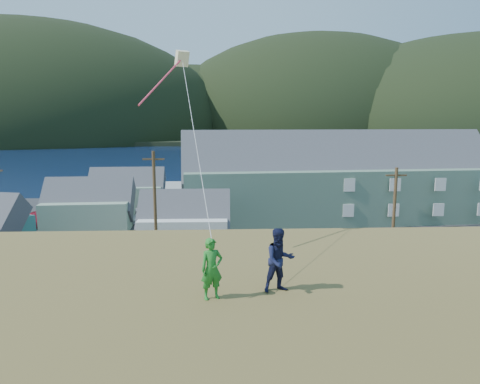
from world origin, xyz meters
name	(u,v)px	position (x,y,z in m)	size (l,w,h in m)	color
ground	(208,282)	(0.00, 0.00, 0.00)	(900.00, 900.00, 0.00)	#0A1638
grass_strip	(207,292)	(0.00, -2.00, 0.05)	(110.00, 8.00, 0.10)	#4C3D19
waterfront_lot	(212,225)	(0.00, 17.00, 0.06)	(72.00, 36.00, 0.12)	#28282B
wharf	(179,190)	(-6.00, 40.00, 0.45)	(26.00, 14.00, 0.90)	gray
far_shore	(220,134)	(0.00, 330.00, 1.00)	(900.00, 320.00, 2.00)	black
far_hills	(269,134)	(35.59, 279.38, 2.00)	(760.00, 265.00, 143.00)	black
lodge	(336,178)	(14.83, 19.96, 4.95)	(37.34, 13.09, 12.89)	slate
shed_palegreen_near	(89,206)	(-13.34, 16.19, 2.58)	(9.71, 6.39, 6.85)	gray
shed_white	(185,222)	(-2.31, 8.24, 2.54)	(8.37, 5.68, 6.62)	silver
shed_palegreen_far	(127,189)	(-11.66, 27.56, 2.57)	(10.16, 5.99, 6.71)	gray
utility_poles	(180,218)	(-2.11, 1.50, 4.51)	(30.20, 0.24, 9.44)	#47331E
parked_cars	(127,210)	(-10.59, 21.88, 0.85)	(25.98, 12.19, 1.57)	black
kite_flyer_green	(212,269)	(0.80, -19.61, 8.00)	(0.58, 0.38, 1.60)	#217A25
kite_flyer_navy	(280,260)	(2.60, -19.21, 8.07)	(0.84, 0.66, 1.74)	#15193A
kite_rig	(179,63)	(-0.44, -13.85, 13.81)	(1.22, 3.32, 8.07)	#F5ECBA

